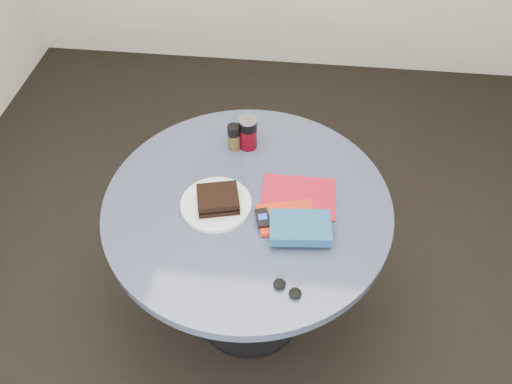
# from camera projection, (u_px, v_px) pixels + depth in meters

# --- Properties ---
(ground) EXTENTS (4.00, 4.00, 0.00)m
(ground) POSITION_uv_depth(u_px,v_px,m) (249.00, 308.00, 2.28)
(ground) COLOR black
(ground) RESTS_ON ground
(table) EXTENTS (1.00, 1.00, 0.75)m
(table) POSITION_uv_depth(u_px,v_px,m) (248.00, 230.00, 1.84)
(table) COLOR black
(table) RESTS_ON ground
(plate) EXTENTS (0.28, 0.28, 0.02)m
(plate) POSITION_uv_depth(u_px,v_px,m) (216.00, 204.00, 1.70)
(plate) COLOR silver
(plate) RESTS_ON table
(sandwich) EXTENTS (0.16, 0.15, 0.05)m
(sandwich) POSITION_uv_depth(u_px,v_px,m) (218.00, 199.00, 1.68)
(sandwich) COLOR black
(sandwich) RESTS_ON plate
(soda_can) EXTENTS (0.07, 0.07, 0.13)m
(soda_can) POSITION_uv_depth(u_px,v_px,m) (248.00, 133.00, 1.86)
(soda_can) COLOR #5B040F
(soda_can) RESTS_ON table
(pepper_grinder) EXTENTS (0.06, 0.06, 0.11)m
(pepper_grinder) POSITION_uv_depth(u_px,v_px,m) (234.00, 137.00, 1.86)
(pepper_grinder) COLOR #43391D
(pepper_grinder) RESTS_ON table
(magazine) EXTENTS (0.26, 0.20, 0.00)m
(magazine) POSITION_uv_depth(u_px,v_px,m) (298.00, 197.00, 1.73)
(magazine) COLOR maroon
(magazine) RESTS_ON table
(red_book) EXTENTS (0.22, 0.17, 0.02)m
(red_book) POSITION_uv_depth(u_px,v_px,m) (287.00, 217.00, 1.66)
(red_book) COLOR red
(red_book) RESTS_ON magazine
(novel) EXTENTS (0.21, 0.14, 0.04)m
(novel) POSITION_uv_depth(u_px,v_px,m) (300.00, 228.00, 1.60)
(novel) COLOR navy
(novel) RESTS_ON red_book
(mp3_player) EXTENTS (0.06, 0.08, 0.01)m
(mp3_player) POSITION_uv_depth(u_px,v_px,m) (263.00, 218.00, 1.64)
(mp3_player) COLOR black
(mp3_player) RESTS_ON red_book
(headphones) EXTENTS (0.10, 0.08, 0.02)m
(headphones) POSITION_uv_depth(u_px,v_px,m) (287.00, 289.00, 1.48)
(headphones) COLOR black
(headphones) RESTS_ON table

